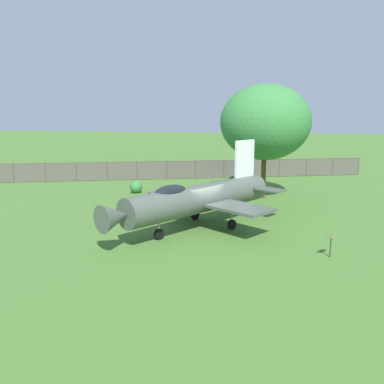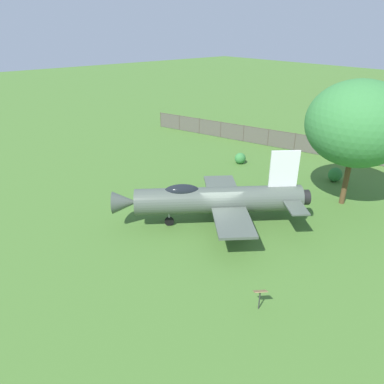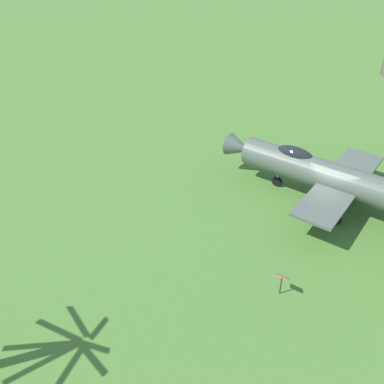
# 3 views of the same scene
# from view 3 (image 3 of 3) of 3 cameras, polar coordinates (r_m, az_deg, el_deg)

# --- Properties ---
(ground_plane) EXTENTS (200.00, 200.00, 0.00)m
(ground_plane) POSITION_cam_3_polar(r_m,az_deg,el_deg) (25.59, 17.63, -1.48)
(ground_plane) COLOR #47722D
(display_jet) EXTENTS (9.66, 11.44, 4.99)m
(display_jet) POSITION_cam_3_polar(r_m,az_deg,el_deg) (24.71, 17.56, 2.25)
(display_jet) COLOR #4C564C
(display_jet) RESTS_ON ground_plane
(info_plaque) EXTENTS (0.67, 0.72, 1.14)m
(info_plaque) POSITION_cam_3_polar(r_m,az_deg,el_deg) (19.04, 11.96, -11.40)
(info_plaque) COLOR #333333
(info_plaque) RESTS_ON ground_plane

